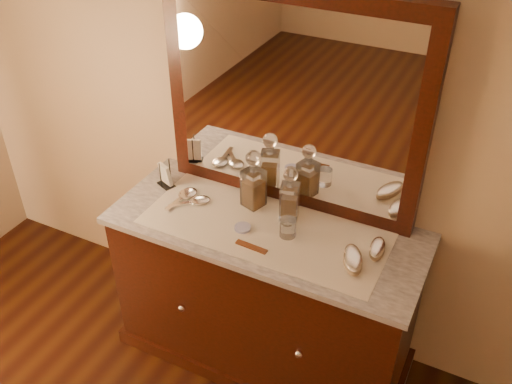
# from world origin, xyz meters

# --- Properties ---
(dresser_cabinet) EXTENTS (1.40, 0.55, 0.82)m
(dresser_cabinet) POSITION_xyz_m (0.00, 1.96, 0.41)
(dresser_cabinet) COLOR black
(dresser_cabinet) RESTS_ON floor
(dresser_plinth) EXTENTS (1.46, 0.59, 0.08)m
(dresser_plinth) POSITION_xyz_m (0.00, 1.96, 0.04)
(dresser_plinth) COLOR black
(dresser_plinth) RESTS_ON floor
(knob_left) EXTENTS (0.04, 0.04, 0.04)m
(knob_left) POSITION_xyz_m (-0.30, 1.67, 0.45)
(knob_left) COLOR silver
(knob_left) RESTS_ON dresser_cabinet
(knob_right) EXTENTS (0.04, 0.04, 0.04)m
(knob_right) POSITION_xyz_m (0.30, 1.67, 0.45)
(knob_right) COLOR silver
(knob_right) RESTS_ON dresser_cabinet
(marble_top) EXTENTS (1.44, 0.59, 0.03)m
(marble_top) POSITION_xyz_m (0.00, 1.96, 0.83)
(marble_top) COLOR silver
(marble_top) RESTS_ON dresser_cabinet
(mirror_frame) EXTENTS (1.20, 0.08, 1.00)m
(mirror_frame) POSITION_xyz_m (0.00, 2.20, 1.35)
(mirror_frame) COLOR black
(mirror_frame) RESTS_ON marble_top
(mirror_glass) EXTENTS (1.06, 0.01, 0.86)m
(mirror_glass) POSITION_xyz_m (0.00, 2.17, 1.35)
(mirror_glass) COLOR white
(mirror_glass) RESTS_ON marble_top
(lace_runner) EXTENTS (1.10, 0.45, 0.00)m
(lace_runner) POSITION_xyz_m (0.00, 1.94, 0.85)
(lace_runner) COLOR silver
(lace_runner) RESTS_ON marble_top
(pin_dish) EXTENTS (0.08, 0.08, 0.01)m
(pin_dish) POSITION_xyz_m (-0.08, 1.89, 0.86)
(pin_dish) COLOR white
(pin_dish) RESTS_ON lace_runner
(comb) EXTENTS (0.15, 0.04, 0.01)m
(comb) POSITION_xyz_m (0.01, 1.79, 0.86)
(comb) COLOR #673012
(comb) RESTS_ON lace_runner
(napkin_rack) EXTENTS (0.11, 0.09, 0.14)m
(napkin_rack) POSITION_xyz_m (-0.58, 2.03, 0.91)
(napkin_rack) COLOR black
(napkin_rack) RESTS_ON marble_top
(decanter_left) EXTENTS (0.11, 0.11, 0.29)m
(decanter_left) POSITION_xyz_m (-0.12, 2.07, 0.97)
(decanter_left) COLOR #9A5F16
(decanter_left) RESTS_ON lace_runner
(decanter_right) EXTENTS (0.10, 0.10, 0.27)m
(decanter_right) POSITION_xyz_m (0.07, 2.05, 0.96)
(decanter_right) COLOR #9A5F16
(decanter_right) RESTS_ON lace_runner
(brush_near) EXTENTS (0.14, 0.19, 0.05)m
(brush_near) POSITION_xyz_m (0.43, 1.88, 0.88)
(brush_near) COLOR #8D7456
(brush_near) RESTS_ON lace_runner
(brush_far) EXTENTS (0.08, 0.15, 0.04)m
(brush_far) POSITION_xyz_m (0.50, 2.00, 0.87)
(brush_far) COLOR #8D7456
(brush_far) RESTS_ON lace_runner
(hand_mirror_outer) EXTENTS (0.09, 0.21, 0.02)m
(hand_mirror_outer) POSITION_xyz_m (-0.44, 1.98, 0.86)
(hand_mirror_outer) COLOR silver
(hand_mirror_outer) RESTS_ON lace_runner
(hand_mirror_inner) EXTENTS (0.18, 0.18, 0.02)m
(hand_mirror_inner) POSITION_xyz_m (-0.37, 1.97, 0.86)
(hand_mirror_inner) COLOR silver
(hand_mirror_inner) RESTS_ON lace_runner
(tumblers) EXTENTS (0.07, 0.07, 0.08)m
(tumblers) POSITION_xyz_m (0.11, 1.94, 0.90)
(tumblers) COLOR white
(tumblers) RESTS_ON lace_runner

